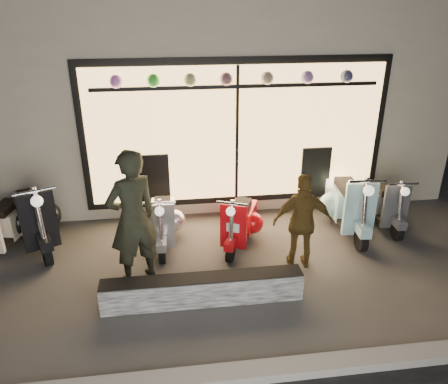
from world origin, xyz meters
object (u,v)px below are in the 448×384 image
Objects in this scene: graffiti_barrier at (203,290)px; woman at (303,222)px; scooter_red at (240,220)px; man at (133,218)px; scooter_silver at (163,219)px.

graffiti_barrier is 1.78m from woman.
scooter_red is 0.86× the size of woman.
scooter_red is 2.00m from man.
graffiti_barrier is 1.35× the size of man.
man is (-0.39, -1.08, 0.61)m from scooter_silver.
scooter_red is 1.23m from woman.
scooter_silver is 2.34m from woman.
scooter_silver is 1.30m from man.
scooter_silver is at bearing 106.33° from graffiti_barrier.
scooter_silver is at bearing -139.01° from man.
woman is (2.45, 0.03, -0.24)m from man.
graffiti_barrier is at bearing -93.73° from scooter_red.
woman is at bearing -24.94° from scooter_silver.
graffiti_barrier is 1.37m from man.
woman reaches higher than scooter_red.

